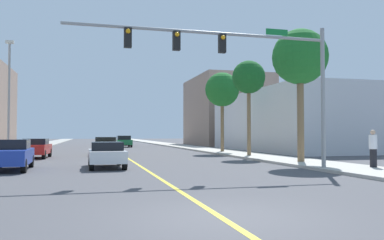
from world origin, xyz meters
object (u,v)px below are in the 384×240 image
(car_yellow, at_px, (106,146))
(pedestrian, at_px, (373,148))
(car_black, at_px, (122,141))
(car_blue, at_px, (11,155))
(palm_near, at_px, (300,58))
(palm_far, at_px, (222,90))
(car_white, at_px, (107,154))
(palm_mid, at_px, (249,78))
(car_red, at_px, (36,148))
(car_green, at_px, (124,141))
(traffic_signal_mast, at_px, (243,60))
(street_lamp, at_px, (9,92))

(car_yellow, height_order, pedestrian, pedestrian)
(car_black, distance_m, car_blue, 41.43)
(palm_near, distance_m, car_yellow, 17.72)
(car_blue, bearing_deg, palm_far, -140.38)
(car_yellow, bearing_deg, palm_far, 5.87)
(car_black, relative_size, car_white, 0.93)
(palm_mid, height_order, car_yellow, palm_mid)
(car_yellow, relative_size, pedestrian, 2.56)
(car_blue, height_order, pedestrian, pedestrian)
(palm_near, relative_size, palm_mid, 1.09)
(car_black, distance_m, pedestrian, 45.74)
(car_red, bearing_deg, palm_far, -163.91)
(palm_mid, height_order, car_green, palm_mid)
(traffic_signal_mast, relative_size, car_black, 3.09)
(palm_mid, xyz_separation_m, car_red, (-15.31, 2.99, -5.19))
(car_blue, bearing_deg, car_green, -105.97)
(street_lamp, bearing_deg, traffic_signal_mast, -47.79)
(palm_mid, bearing_deg, street_lamp, 170.90)
(car_blue, relative_size, car_white, 1.01)
(car_blue, relative_size, car_green, 1.09)
(street_lamp, height_order, car_yellow, street_lamp)
(pedestrian, bearing_deg, car_yellow, 45.38)
(car_red, bearing_deg, car_blue, 92.60)
(traffic_signal_mast, bearing_deg, car_green, 93.67)
(car_blue, distance_m, car_green, 33.16)
(palm_mid, height_order, car_blue, palm_mid)
(traffic_signal_mast, xyz_separation_m, car_yellow, (-5.40, 17.05, -4.36))
(palm_far, bearing_deg, car_blue, -138.45)
(traffic_signal_mast, height_order, palm_far, palm_far)
(car_green, bearing_deg, car_blue, -104.89)
(palm_near, bearing_deg, car_green, 103.05)
(car_black, distance_m, car_red, 31.92)
(car_red, bearing_deg, car_black, -103.65)
(palm_near, relative_size, car_white, 1.85)
(car_blue, xyz_separation_m, car_yellow, (4.96, 13.08, 0.01))
(palm_far, relative_size, pedestrian, 4.05)
(car_red, height_order, car_yellow, car_yellow)
(palm_mid, xyz_separation_m, car_white, (-10.70, -6.51, -5.23))
(palm_far, distance_m, car_blue, 21.29)
(car_black, relative_size, car_yellow, 0.85)
(traffic_signal_mast, bearing_deg, palm_near, 37.06)
(street_lamp, xyz_separation_m, palm_far, (17.40, 4.16, 1.10))
(car_black, bearing_deg, palm_near, -81.76)
(car_red, xyz_separation_m, pedestrian, (16.98, -14.23, 0.31))
(palm_mid, bearing_deg, palm_near, -87.40)
(car_black, distance_m, car_yellow, 27.69)
(car_blue, height_order, car_red, car_blue)
(palm_mid, xyz_separation_m, palm_far, (0.28, 6.90, -0.13))
(car_yellow, bearing_deg, street_lamp, -150.51)
(palm_far, distance_m, car_black, 28.18)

